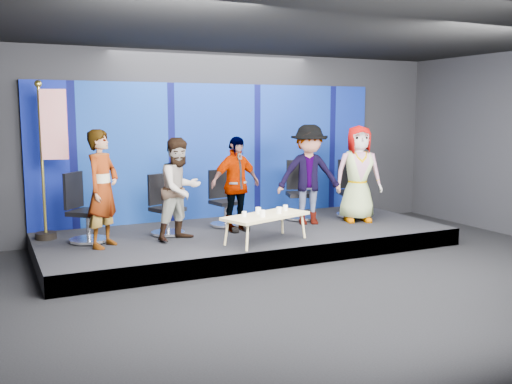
{
  "coord_description": "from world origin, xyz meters",
  "views": [
    {
      "loc": [
        -4.07,
        -6.44,
        2.37
      ],
      "look_at": [
        0.14,
        2.4,
        0.98
      ],
      "focal_mm": 40.0,
      "sensor_mm": 36.0,
      "label": 1
    }
  ],
  "objects_px": {
    "chair_c": "(224,208)",
    "mug_b": "(263,214)",
    "chair_d": "(300,200)",
    "flag_stand": "(50,156)",
    "panelist_b": "(180,189)",
    "panelist_a": "(103,189)",
    "chair_e": "(351,198)",
    "chair_b": "(166,215)",
    "mug_a": "(244,214)",
    "panelist_d": "(309,175)",
    "coffee_table": "(266,217)",
    "chair_a": "(85,219)",
    "panelist_e": "(358,174)",
    "mug_e": "(285,208)",
    "panelist_c": "(235,184)",
    "mug_c": "(258,211)",
    "mug_d": "(279,210)"
  },
  "relations": [
    {
      "from": "mug_b",
      "to": "chair_c",
      "type": "bearing_deg",
      "value": 89.08
    },
    {
      "from": "chair_b",
      "to": "chair_c",
      "type": "distance_m",
      "value": 1.2
    },
    {
      "from": "chair_a",
      "to": "panelist_e",
      "type": "relative_size",
      "value": 0.62
    },
    {
      "from": "panelist_b",
      "to": "chair_c",
      "type": "bearing_deg",
      "value": 12.68
    },
    {
      "from": "panelist_c",
      "to": "mug_a",
      "type": "relative_size",
      "value": 19.22
    },
    {
      "from": "chair_a",
      "to": "coffee_table",
      "type": "distance_m",
      "value": 2.88
    },
    {
      "from": "chair_d",
      "to": "panelist_c",
      "type": "bearing_deg",
      "value": -144.22
    },
    {
      "from": "panelist_c",
      "to": "mug_e",
      "type": "distance_m",
      "value": 1.02
    },
    {
      "from": "chair_d",
      "to": "flag_stand",
      "type": "height_order",
      "value": "flag_stand"
    },
    {
      "from": "panelist_b",
      "to": "panelist_d",
      "type": "xyz_separation_m",
      "value": [
        2.56,
        0.25,
        0.09
      ]
    },
    {
      "from": "panelist_c",
      "to": "chair_a",
      "type": "bearing_deg",
      "value": 163.43
    },
    {
      "from": "chair_a",
      "to": "mug_a",
      "type": "relative_size",
      "value": 13.0
    },
    {
      "from": "panelist_c",
      "to": "flag_stand",
      "type": "bearing_deg",
      "value": 155.3
    },
    {
      "from": "panelist_a",
      "to": "mug_a",
      "type": "relative_size",
      "value": 21.06
    },
    {
      "from": "panelist_a",
      "to": "flag_stand",
      "type": "distance_m",
      "value": 1.22
    },
    {
      "from": "panelist_e",
      "to": "chair_b",
      "type": "bearing_deg",
      "value": -167.98
    },
    {
      "from": "chair_a",
      "to": "flag_stand",
      "type": "relative_size",
      "value": 0.44
    },
    {
      "from": "panelist_d",
      "to": "mug_d",
      "type": "xyz_separation_m",
      "value": [
        -1.13,
        -0.97,
        -0.43
      ]
    },
    {
      "from": "panelist_e",
      "to": "flag_stand",
      "type": "distance_m",
      "value": 5.48
    },
    {
      "from": "coffee_table",
      "to": "mug_a",
      "type": "xyz_separation_m",
      "value": [
        -0.39,
        -0.03,
        0.08
      ]
    },
    {
      "from": "chair_c",
      "to": "mug_b",
      "type": "height_order",
      "value": "chair_c"
    },
    {
      "from": "chair_a",
      "to": "panelist_a",
      "type": "bearing_deg",
      "value": -112.04
    },
    {
      "from": "coffee_table",
      "to": "mug_e",
      "type": "xyz_separation_m",
      "value": [
        0.46,
        0.2,
        0.08
      ]
    },
    {
      "from": "flag_stand",
      "to": "panelist_c",
      "type": "bearing_deg",
      "value": 0.38
    },
    {
      "from": "mug_a",
      "to": "panelist_e",
      "type": "bearing_deg",
      "value": 16.89
    },
    {
      "from": "panelist_b",
      "to": "mug_a",
      "type": "xyz_separation_m",
      "value": [
        0.79,
        -0.75,
        -0.35
      ]
    },
    {
      "from": "panelist_b",
      "to": "mug_c",
      "type": "relative_size",
      "value": 16.05
    },
    {
      "from": "panelist_a",
      "to": "coffee_table",
      "type": "bearing_deg",
      "value": -64.45
    },
    {
      "from": "panelist_a",
      "to": "mug_e",
      "type": "relative_size",
      "value": 19.77
    },
    {
      "from": "panelist_e",
      "to": "panelist_c",
      "type": "bearing_deg",
      "value": -165.4
    },
    {
      "from": "chair_e",
      "to": "flag_stand",
      "type": "distance_m",
      "value": 5.68
    },
    {
      "from": "panelist_a",
      "to": "chair_e",
      "type": "xyz_separation_m",
      "value": [
        4.93,
        0.52,
        -0.54
      ]
    },
    {
      "from": "coffee_table",
      "to": "flag_stand",
      "type": "xyz_separation_m",
      "value": [
        -3.04,
        1.69,
        0.95
      ]
    },
    {
      "from": "coffee_table",
      "to": "mug_e",
      "type": "distance_m",
      "value": 0.51
    },
    {
      "from": "panelist_a",
      "to": "panelist_d",
      "type": "bearing_deg",
      "value": -43.53
    },
    {
      "from": "chair_a",
      "to": "chair_c",
      "type": "relative_size",
      "value": 1.1
    },
    {
      "from": "chair_a",
      "to": "chair_e",
      "type": "distance_m",
      "value": 5.15
    },
    {
      "from": "flag_stand",
      "to": "panelist_e",
      "type": "bearing_deg",
      "value": 4.78
    },
    {
      "from": "chair_a",
      "to": "mug_e",
      "type": "distance_m",
      "value": 3.24
    },
    {
      "from": "panelist_c",
      "to": "panelist_e",
      "type": "height_order",
      "value": "panelist_e"
    },
    {
      "from": "chair_c",
      "to": "mug_a",
      "type": "distance_m",
      "value": 1.53
    },
    {
      "from": "chair_e",
      "to": "mug_b",
      "type": "xyz_separation_m",
      "value": [
        -2.67,
        -1.45,
        0.13
      ]
    },
    {
      "from": "mug_a",
      "to": "mug_c",
      "type": "relative_size",
      "value": 0.83
    },
    {
      "from": "panelist_b",
      "to": "panelist_d",
      "type": "distance_m",
      "value": 2.57
    },
    {
      "from": "chair_d",
      "to": "mug_d",
      "type": "xyz_separation_m",
      "value": [
        -1.24,
        -1.47,
        0.12
      ]
    },
    {
      "from": "mug_a",
      "to": "mug_e",
      "type": "bearing_deg",
      "value": 14.83
    },
    {
      "from": "chair_e",
      "to": "coffee_table",
      "type": "xyz_separation_m",
      "value": [
        -2.53,
        -1.28,
        0.04
      ]
    },
    {
      "from": "panelist_c",
      "to": "mug_e",
      "type": "height_order",
      "value": "panelist_c"
    },
    {
      "from": "chair_e",
      "to": "mug_b",
      "type": "bearing_deg",
      "value": -133.05
    },
    {
      "from": "panelist_e",
      "to": "panelist_b",
      "type": "bearing_deg",
      "value": -160.22
    }
  ]
}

